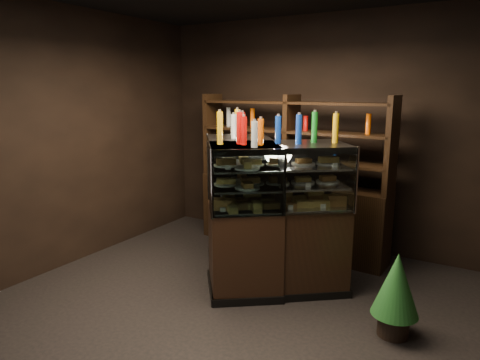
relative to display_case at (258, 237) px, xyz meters
name	(u,v)px	position (x,y,z in m)	size (l,w,h in m)	color
ground	(235,331)	(0.30, -0.97, -0.51)	(5.00, 5.00, 0.00)	black
room_shell	(234,105)	(0.30, -0.97, 1.43)	(5.02, 5.02, 3.01)	black
display_case	(258,237)	(0.00, 0.00, 0.00)	(1.94, 1.56, 1.54)	black
food_display	(259,178)	(0.00, -0.01, 0.64)	(1.49, 1.12, 0.47)	#BB9243
bottles_top	(259,128)	(0.00, 0.00, 1.16)	(1.32, 0.99, 0.30)	#0F38B2
potted_conifer	(397,283)	(1.49, -0.33, -0.03)	(0.39, 0.39, 0.84)	black
back_shelving	(290,204)	(-0.13, 1.08, 0.09)	(2.55, 0.55, 2.00)	black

